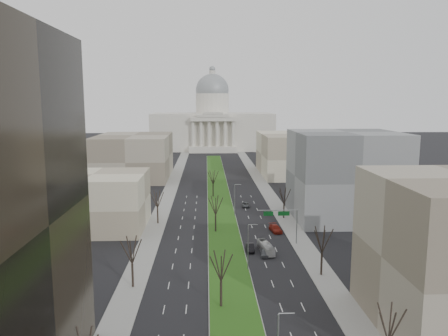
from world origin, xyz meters
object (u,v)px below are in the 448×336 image
object	(u,v)px
car_black	(250,247)
car_grey_far	(246,205)
car_red	(275,229)
box_van	(266,248)
car_grey_near	(265,253)

from	to	relation	value
car_black	car_grey_far	bearing A→B (deg)	86.90
car_red	box_van	xyz separation A→B (m)	(-4.40, -14.81, 0.27)
car_grey_near	car_red	world-z (taller)	car_red
car_grey_far	box_van	world-z (taller)	box_van
car_black	car_red	distance (m)	15.75
car_grey_far	box_van	size ratio (longest dim) A/B	0.60
car_red	box_van	world-z (taller)	box_van
car_grey_near	car_red	size ratio (longest dim) A/B	0.72
car_grey_far	box_van	xyz separation A→B (m)	(0.73, -40.87, 0.44)
box_van	car_grey_far	bearing A→B (deg)	82.05
car_red	car_black	bearing A→B (deg)	-128.01
car_black	box_van	distance (m)	3.52
car_black	car_grey_far	world-z (taller)	car_black
car_black	car_red	xyz separation A→B (m)	(7.74, 13.72, 0.05)
car_grey_far	car_black	bearing A→B (deg)	-88.82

